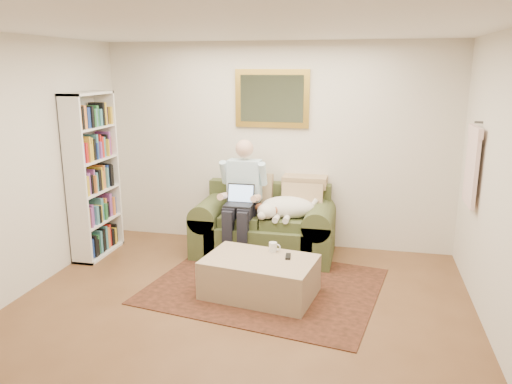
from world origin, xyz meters
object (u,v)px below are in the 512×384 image
(sofa, at_px, (264,231))
(coffee_mug, at_px, (273,247))
(laptop, at_px, (240,199))
(ottoman, at_px, (260,277))
(seated_man, at_px, (241,201))
(bookshelf, at_px, (93,176))
(sleeping_dog, at_px, (288,207))

(sofa, relative_size, coffee_mug, 17.05)
(laptop, height_order, ottoman, laptop)
(seated_man, relative_size, coffee_mug, 14.34)
(ottoman, relative_size, bookshelf, 0.55)
(ottoman, bearing_deg, sleeping_dog, 84.06)
(sleeping_dog, xyz_separation_m, ottoman, (-0.11, -1.07, -0.45))
(sofa, xyz_separation_m, coffee_mug, (0.29, -0.93, 0.16))
(laptop, distance_m, coffee_mug, 0.94)
(sleeping_dog, xyz_separation_m, coffee_mug, (-0.02, -0.85, -0.20))
(sleeping_dog, distance_m, bookshelf, 2.40)
(bookshelf, bearing_deg, ottoman, -17.98)
(coffee_mug, bearing_deg, sofa, 107.03)
(ottoman, bearing_deg, bookshelf, 162.02)
(seated_man, distance_m, bookshelf, 1.83)
(sleeping_dog, height_order, bookshelf, bookshelf)
(sofa, bearing_deg, bookshelf, -167.99)
(coffee_mug, bearing_deg, bookshelf, 167.92)
(ottoman, xyz_separation_m, bookshelf, (-2.24, 0.73, 0.80))
(sofa, xyz_separation_m, bookshelf, (-2.04, -0.43, 0.71))
(sleeping_dog, bearing_deg, laptop, -166.36)
(coffee_mug, relative_size, bookshelf, 0.05)
(seated_man, height_order, sleeping_dog, seated_man)
(sleeping_dog, bearing_deg, coffee_mug, -91.35)
(laptop, height_order, sleeping_dog, laptop)
(sleeping_dog, xyz_separation_m, bookshelf, (-2.35, -0.35, 0.35))
(sofa, bearing_deg, coffee_mug, -72.97)
(sleeping_dog, bearing_deg, seated_man, -172.87)
(seated_man, height_order, bookshelf, bookshelf)
(laptop, relative_size, coffee_mug, 3.31)
(seated_man, bearing_deg, ottoman, -65.87)
(ottoman, bearing_deg, laptop, 115.62)
(coffee_mug, bearing_deg, sleeping_dog, 88.65)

